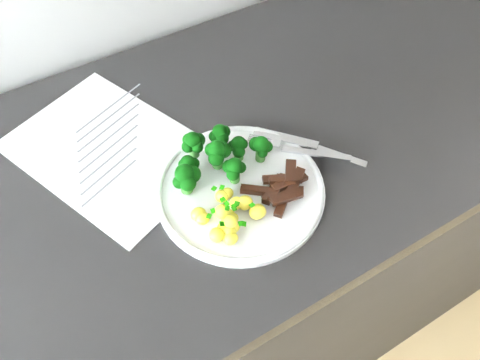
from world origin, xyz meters
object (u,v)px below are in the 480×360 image
at_px(plate, 240,189).
at_px(fork, 301,150).
at_px(beef_strips, 282,188).
at_px(recipe_paper, 110,149).
at_px(knife, 324,151).
at_px(potatoes, 230,216).
at_px(broccoli, 215,156).
at_px(counter, 224,273).

height_order(plate, fork, fork).
bearing_deg(beef_strips, recipe_paper, 131.11).
bearing_deg(plate, knife, -2.23).
distance_m(fork, knife, 0.04).
height_order(potatoes, knife, potatoes).
relative_size(beef_strips, knife, 0.65).
distance_m(broccoli, potatoes, 0.10).
xyz_separation_m(plate, knife, (0.15, -0.01, 0.00)).
xyz_separation_m(broccoli, knife, (0.16, -0.06, -0.03)).
bearing_deg(recipe_paper, knife, -32.59).
distance_m(recipe_paper, plate, 0.22).
relative_size(recipe_paper, broccoli, 2.28).
xyz_separation_m(broccoli, potatoes, (-0.03, -0.09, -0.02)).
xyz_separation_m(plate, potatoes, (-0.04, -0.04, 0.01)).
xyz_separation_m(counter, potatoes, (-0.05, -0.13, 0.47)).
bearing_deg(fork, broccoli, 163.01).
height_order(broccoli, potatoes, broccoli).
xyz_separation_m(counter, beef_strips, (0.04, -0.13, 0.47)).
height_order(broccoli, beef_strips, broccoli).
distance_m(recipe_paper, potatoes, 0.24).
bearing_deg(counter, plate, -96.63).
relative_size(potatoes, fork, 0.77).
bearing_deg(broccoli, counter, 59.10).
bearing_deg(beef_strips, counter, 107.24).
distance_m(counter, potatoes, 0.49).
distance_m(beef_strips, knife, 0.11).
bearing_deg(broccoli, plate, -74.33).
bearing_deg(knife, recipe_paper, 147.41).
bearing_deg(counter, fork, -37.21).
distance_m(recipe_paper, broccoli, 0.18).
height_order(recipe_paper, potatoes, potatoes).
distance_m(plate, beef_strips, 0.06).
bearing_deg(counter, potatoes, -111.23).
relative_size(potatoes, beef_strips, 0.97).
bearing_deg(potatoes, broccoli, 73.67).
relative_size(broccoli, fork, 1.29).
bearing_deg(potatoes, knife, 10.21).
relative_size(recipe_paper, potatoes, 3.80).
bearing_deg(counter, recipe_paper, 149.34).
relative_size(broccoli, beef_strips, 1.62).
bearing_deg(fork, counter, 142.79).
distance_m(recipe_paper, beef_strips, 0.28).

